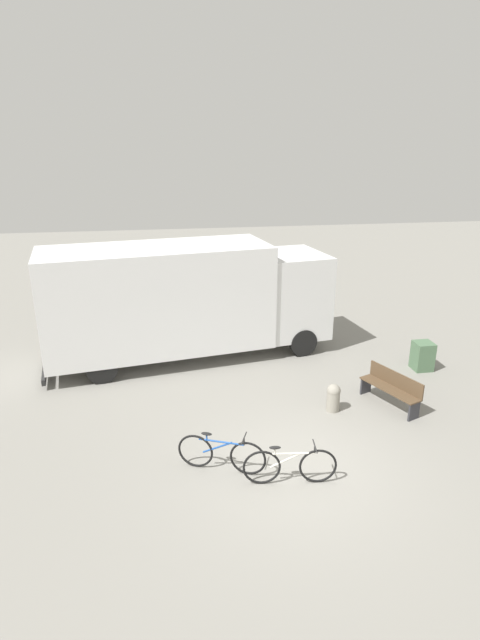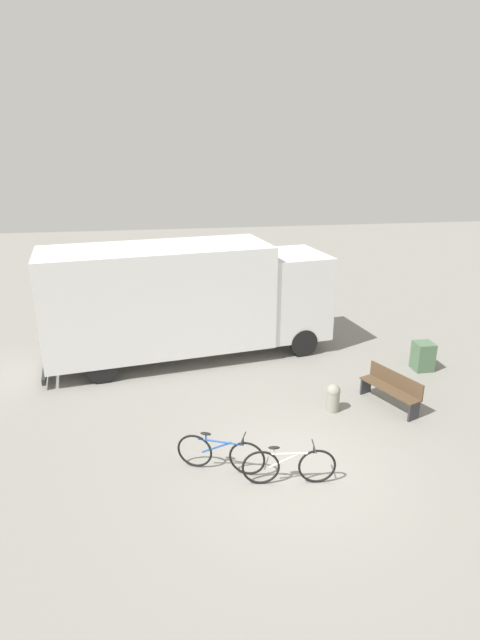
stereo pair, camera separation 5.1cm
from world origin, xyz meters
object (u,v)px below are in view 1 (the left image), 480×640
bicycle_near (221,454)px  bicycle_middle (290,466)px  delivery_truck (186,298)px  utility_box (423,356)px  bollard_near_bench (333,396)px  park_bench (392,387)px

bicycle_near → bicycle_middle: (1.23, -0.59, 0.00)m
delivery_truck → bicycle_middle: bearing=-85.4°
utility_box → bollard_near_bench: bearing=-150.9°
bollard_near_bench → bicycle_near: bearing=-147.3°
delivery_truck → bicycle_middle: (1.52, -6.38, -1.46)m
delivery_truck → bicycle_middle: delivery_truck is taller
utility_box → bicycle_middle: bearing=-139.3°
delivery_truck → park_bench: 6.27m
bicycle_near → utility_box: (6.25, 3.73, 0.02)m
bicycle_middle → utility_box: size_ratio=2.18×
park_bench → bollard_near_bench: (-1.49, -0.03, -0.10)m
bollard_near_bench → utility_box: (3.29, 1.83, 0.03)m
bicycle_near → bollard_near_bench: (2.96, 1.90, -0.01)m
bicycle_near → park_bench: bearing=46.2°
park_bench → bicycle_middle: bearing=106.0°
bicycle_middle → bollard_near_bench: bicycle_middle is taller
bicycle_near → bollard_near_bench: bicycle_near is taller
park_bench → utility_box: park_bench is taller
delivery_truck → bicycle_near: size_ratio=5.19×
bicycle_near → bollard_near_bench: bearing=55.5°
delivery_truck → bollard_near_bench: delivery_truck is taller
bicycle_near → bicycle_middle: same height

